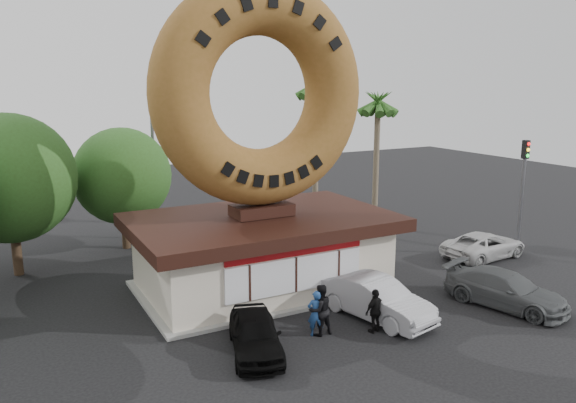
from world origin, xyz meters
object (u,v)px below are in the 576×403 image
at_px(donut_shop, 262,249).
at_px(traffic_signal, 523,183).
at_px(person_left, 316,313).
at_px(person_right, 375,311).
at_px(street_lamp, 156,163).
at_px(person_center, 320,310).
at_px(car_black, 255,334).
at_px(giant_donut, 261,93).
at_px(car_grey, 506,290).
at_px(car_silver, 376,299).
at_px(car_white, 484,245).

relative_size(donut_shop, traffic_signal, 1.84).
xyz_separation_m(person_left, person_right, (2.05, -0.78, -0.03)).
height_order(street_lamp, person_left, street_lamp).
bearing_deg(street_lamp, person_left, -84.57).
xyz_separation_m(donut_shop, person_center, (-0.23, -5.28, -0.82)).
bearing_deg(car_black, donut_shop, 80.25).
bearing_deg(person_left, traffic_signal, -143.23).
relative_size(donut_shop, person_left, 6.54).
relative_size(donut_shop, giant_donut, 1.19).
bearing_deg(giant_donut, traffic_signal, -8.17).
height_order(giant_donut, traffic_signal, giant_donut).
height_order(street_lamp, car_grey, street_lamp).
relative_size(street_lamp, car_silver, 1.66).
xyz_separation_m(street_lamp, car_grey, (9.64, -16.63, -3.76)).
xyz_separation_m(car_black, car_silver, (5.31, 0.37, 0.11)).
xyz_separation_m(car_silver, car_white, (9.60, 3.52, -0.12)).
relative_size(person_left, car_silver, 0.36).
bearing_deg(car_black, person_center, 21.41).
distance_m(donut_shop, car_silver, 5.70).
relative_size(person_center, car_white, 0.39).
relative_size(street_lamp, car_grey, 1.61).
distance_m(person_right, car_silver, 1.27).
distance_m(donut_shop, person_left, 5.38).
relative_size(person_right, car_silver, 0.35).
relative_size(person_right, car_grey, 0.33).
relative_size(street_lamp, person_center, 4.21).
bearing_deg(street_lamp, donut_shop, -79.50).
relative_size(giant_donut, street_lamp, 1.18).
distance_m(car_grey, car_white, 6.62).
height_order(traffic_signal, car_white, traffic_signal).
bearing_deg(car_grey, donut_shop, 123.29).
bearing_deg(traffic_signal, donut_shop, 171.90).
xyz_separation_m(giant_donut, car_white, (12.03, -1.56, -7.84)).
distance_m(person_center, car_white, 12.82).
distance_m(donut_shop, car_white, 12.18).
relative_size(giant_donut, person_center, 4.96).
bearing_deg(person_right, person_center, -31.83).
bearing_deg(person_center, traffic_signal, -168.98).
distance_m(person_right, car_black, 4.57).
height_order(person_center, car_black, person_center).
bearing_deg(person_left, car_grey, -165.32).
distance_m(donut_shop, giant_donut, 6.75).
height_order(donut_shop, car_grey, donut_shop).
bearing_deg(giant_donut, car_white, -7.38).
bearing_deg(person_right, car_silver, -137.12).
bearing_deg(giant_donut, person_left, -94.32).
relative_size(car_black, car_silver, 0.84).
bearing_deg(person_right, car_grey, 165.63).
relative_size(traffic_signal, person_right, 3.66).
distance_m(giant_donut, person_center, 9.24).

